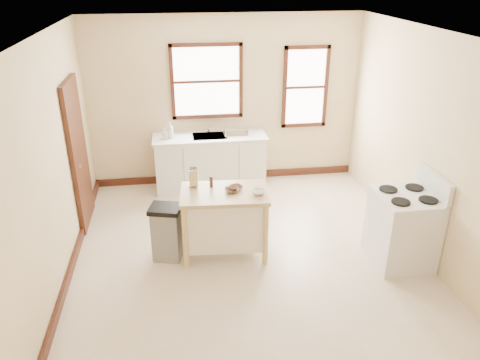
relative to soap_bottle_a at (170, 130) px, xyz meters
name	(u,v)px	position (x,y,z in m)	size (l,w,h in m)	color
floor	(248,257)	(0.93, -2.19, -1.05)	(5.00, 5.00, 0.00)	beige
ceiling	(250,34)	(0.93, -2.19, 1.75)	(5.00, 5.00, 0.00)	white
wall_back	(225,102)	(0.93, 0.31, 0.35)	(4.50, 0.04, 2.80)	beige
wall_left	(51,168)	(-1.32, -2.19, 0.35)	(0.04, 5.00, 2.80)	beige
wall_right	(428,148)	(3.18, -2.19, 0.35)	(0.04, 5.00, 2.80)	beige
window_main	(207,81)	(0.63, 0.29, 0.70)	(1.17, 0.06, 1.22)	#3A180F
window_side	(305,87)	(2.28, 0.29, 0.55)	(0.77, 0.06, 1.37)	#3A180F
door_left	(79,155)	(-1.28, -0.89, 0.00)	(0.06, 0.90, 2.10)	#3A180F
baseboard_back	(227,176)	(0.93, 0.28, -0.99)	(4.50, 0.04, 0.12)	#3A180F
baseboard_left	(72,267)	(-1.29, -2.19, -0.99)	(0.04, 5.00, 0.12)	#3A180F
sink_counter	(210,162)	(0.63, 0.01, -0.59)	(1.86, 0.62, 0.92)	silver
faucet	(209,126)	(0.63, 0.19, -0.02)	(0.03, 0.03, 0.22)	silver
soap_bottle_a	(170,130)	(0.00, 0.00, 0.00)	(0.10, 0.10, 0.26)	#B2B2B2
soap_bottle_b	(165,133)	(-0.09, -0.03, -0.04)	(0.08, 0.08, 0.18)	#B2B2B2
dish_rack	(236,132)	(1.07, 0.02, -0.08)	(0.39, 0.29, 0.10)	silver
kitchen_island	(225,223)	(0.64, -2.03, -0.60)	(1.09, 0.69, 0.89)	tan
knife_block	(193,179)	(0.27, -1.80, -0.06)	(0.10, 0.10, 0.20)	tan
pepper_grinder	(211,182)	(0.50, -1.86, -0.08)	(0.04, 0.04, 0.15)	#3D1E10
bowl_a	(232,190)	(0.73, -2.04, -0.14)	(0.17, 0.17, 0.04)	brown
bowl_b	(236,188)	(0.80, -1.97, -0.14)	(0.17, 0.17, 0.04)	brown
bowl_c	(259,192)	(1.06, -2.15, -0.13)	(0.16, 0.16, 0.05)	white
trash_bin	(167,233)	(-0.10, -2.04, -0.68)	(0.38, 0.32, 0.74)	gray
gas_stove	(404,219)	(2.83, -2.51, -0.45)	(0.75, 0.76, 1.20)	silver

